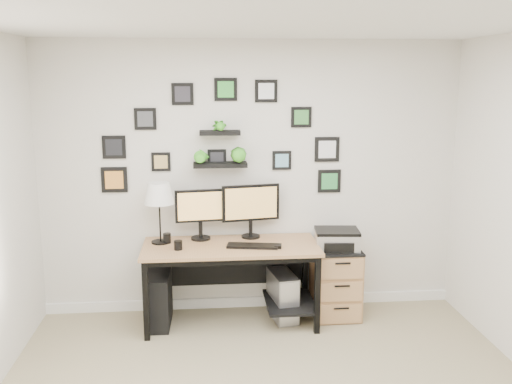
{
  "coord_description": "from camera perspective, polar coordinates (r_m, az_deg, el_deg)",
  "views": [
    {
      "loc": [
        -0.45,
        -3.36,
        2.27
      ],
      "look_at": [
        0.03,
        1.83,
        1.2
      ],
      "focal_mm": 40.0,
      "sensor_mm": 36.0,
      "label": 1
    }
  ],
  "objects": [
    {
      "name": "mouse",
      "position": [
        5.14,
        2.21,
        -5.43
      ],
      "size": [
        0.08,
        0.1,
        0.03
      ],
      "primitive_type": "cube",
      "rotation": [
        0.0,
        0.0,
        -0.16
      ],
      "color": "black",
      "rests_on": "desk"
    },
    {
      "name": "pc_tower_grey",
      "position": [
        5.49,
        2.68,
        -10.31
      ],
      "size": [
        0.26,
        0.47,
        0.44
      ],
      "color": "gray",
      "rests_on": "ground"
    },
    {
      "name": "keyboard",
      "position": [
        5.15,
        -0.34,
        -5.41
      ],
      "size": [
        0.48,
        0.23,
        0.02
      ],
      "primitive_type": "cube",
      "rotation": [
        0.0,
        0.0,
        -0.18
      ],
      "color": "black",
      "rests_on": "desk"
    },
    {
      "name": "printer",
      "position": [
        5.41,
        8.09,
        -4.7
      ],
      "size": [
        0.43,
        0.36,
        0.18
      ],
      "color": "silver",
      "rests_on": "file_cabinet"
    },
    {
      "name": "file_cabinet",
      "position": [
        5.57,
        7.95,
        -8.82
      ],
      "size": [
        0.43,
        0.53,
        0.67
      ],
      "color": "#AD7F52",
      "rests_on": "ground"
    },
    {
      "name": "desk",
      "position": [
        5.29,
        -2.16,
        -6.5
      ],
      "size": [
        1.6,
        0.7,
        0.75
      ],
      "color": "#AD7F52",
      "rests_on": "ground"
    },
    {
      "name": "table_lamp",
      "position": [
        5.25,
        -9.67,
        -0.29
      ],
      "size": [
        0.28,
        0.28,
        0.56
      ],
      "color": "black",
      "rests_on": "desk"
    },
    {
      "name": "room",
      "position": [
        5.8,
        -0.43,
        -10.89
      ],
      "size": [
        4.0,
        4.0,
        4.0
      ],
      "color": "tan",
      "rests_on": "ground"
    },
    {
      "name": "mug",
      "position": [
        5.12,
        -7.79,
        -5.29
      ],
      "size": [
        0.07,
        0.07,
        0.08
      ],
      "primitive_type": "cylinder",
      "color": "black",
      "rests_on": "desk"
    },
    {
      "name": "monitor_right",
      "position": [
        5.38,
        -0.53,
        -1.46
      ],
      "size": [
        0.55,
        0.2,
        0.51
      ],
      "color": "black",
      "rests_on": "desk"
    },
    {
      "name": "monitor_left",
      "position": [
        5.35,
        -5.59,
        -1.86
      ],
      "size": [
        0.47,
        0.2,
        0.48
      ],
      "color": "black",
      "rests_on": "desk"
    },
    {
      "name": "pen_cup",
      "position": [
        5.33,
        -8.89,
        -4.59
      ],
      "size": [
        0.07,
        0.07,
        0.09
      ],
      "primitive_type": "cylinder",
      "color": "black",
      "rests_on": "desk"
    },
    {
      "name": "pc_tower_black",
      "position": [
        5.42,
        -9.74,
        -10.49
      ],
      "size": [
        0.23,
        0.5,
        0.49
      ],
      "primitive_type": "cube",
      "rotation": [
        0.0,
        0.0,
        -0.02
      ],
      "color": "black",
      "rests_on": "ground"
    },
    {
      "name": "wall_decor",
      "position": [
        5.33,
        -3.41,
        4.96
      ],
      "size": [
        2.28,
        0.18,
        1.1
      ],
      "color": "black",
      "rests_on": "ground"
    }
  ]
}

